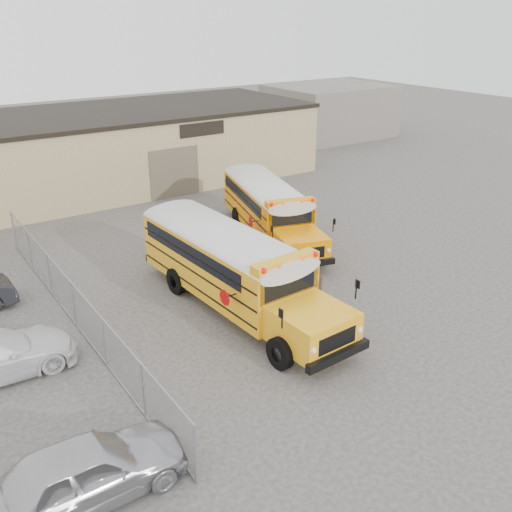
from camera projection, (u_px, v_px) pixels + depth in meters
ground at (261, 314)px, 21.35m from camera, size 120.00×120.00×0.00m
warehouse at (80, 151)px, 35.61m from camera, size 30.20×10.20×4.67m
chainlink_fence at (74, 304)px, 20.19m from camera, size 0.07×18.07×1.81m
distant_building_right at (329, 111)px, 51.08m from camera, size 10.00×8.00×4.40m
school_bus_left at (152, 217)px, 26.03m from camera, size 3.32×10.67×3.09m
school_bus_right at (236, 176)px, 33.21m from camera, size 4.78×9.74×2.77m
tarp_bundle at (305, 284)px, 21.92m from camera, size 1.30×1.25×1.52m
car_silver at (86, 471)px, 13.02m from camera, size 4.70×1.95×1.59m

